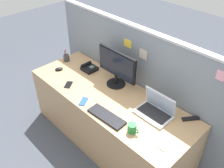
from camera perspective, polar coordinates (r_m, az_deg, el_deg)
name	(u,v)px	position (r m, az deg, el deg)	size (l,w,h in m)	color
ground_plane	(109,138)	(3.24, -0.65, -12.25)	(10.00, 10.00, 0.00)	#424751
desk	(109,118)	(2.99, -0.70, -7.74)	(2.05, 0.75, 0.70)	tan
cubicle_divider	(134,80)	(3.00, 5.01, 0.85)	(2.52, 0.08, 1.39)	gray
desktop_monitor	(117,66)	(2.79, 1.08, 4.04)	(0.55, 0.22, 0.43)	black
laptop	(156,109)	(2.53, 10.00, -5.62)	(0.36, 0.25, 0.23)	silver
desk_phone	(89,68)	(3.17, -5.27, 3.69)	(0.18, 0.16, 0.08)	black
keyboard_main	(107,116)	(2.48, -1.24, -7.41)	(0.41, 0.14, 0.02)	black
computer_mouse_right_hand	(59,69)	(3.23, -12.02, 3.38)	(0.06, 0.10, 0.03)	black
pen_cup	(66,58)	(3.39, -10.36, 5.90)	(0.08, 0.08, 0.18)	#333338
cell_phone_black_slab	(68,85)	(2.94, -9.91, -0.15)	(0.07, 0.13, 0.01)	black
cell_phone_blue_case	(84,101)	(2.67, -6.52, -3.97)	(0.07, 0.14, 0.01)	blue
cell_phone_white_slab	(164,145)	(2.28, 11.85, -13.40)	(0.07, 0.13, 0.01)	silver
tv_remote	(191,119)	(2.57, 17.50, -7.54)	(0.04, 0.17, 0.02)	black
coffee_mug	(132,128)	(2.32, 4.64, -9.98)	(0.12, 0.08, 0.09)	#238438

